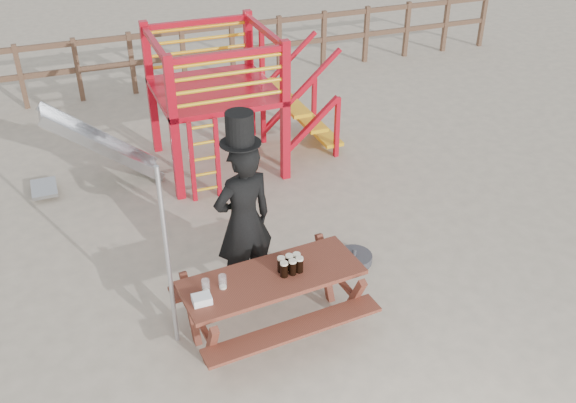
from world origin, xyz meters
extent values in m
plane|color=#BAA990|center=(0.00, 0.00, 0.00)|extent=(60.00, 60.00, 0.00)
cube|color=brown|center=(0.00, 7.00, 1.10)|extent=(15.00, 0.06, 0.10)
cube|color=brown|center=(0.00, 7.00, 0.60)|extent=(15.00, 0.06, 0.10)
cube|color=brown|center=(-2.50, 7.00, 0.60)|extent=(0.09, 0.09, 1.20)
cube|color=brown|center=(-1.50, 7.00, 0.60)|extent=(0.09, 0.09, 1.20)
cube|color=brown|center=(-0.50, 7.00, 0.60)|extent=(0.09, 0.09, 1.20)
cube|color=brown|center=(0.50, 7.00, 0.60)|extent=(0.09, 0.09, 1.20)
cube|color=brown|center=(1.50, 7.00, 0.60)|extent=(0.09, 0.09, 1.20)
cube|color=brown|center=(2.50, 7.00, 0.60)|extent=(0.09, 0.09, 1.20)
cube|color=brown|center=(3.50, 7.00, 0.60)|extent=(0.09, 0.09, 1.20)
cube|color=brown|center=(4.50, 7.00, 0.60)|extent=(0.09, 0.09, 1.20)
cube|color=brown|center=(5.50, 7.00, 0.60)|extent=(0.09, 0.09, 1.20)
cube|color=brown|center=(6.50, 7.00, 0.60)|extent=(0.09, 0.09, 1.20)
cube|color=brown|center=(7.50, 7.00, 0.60)|extent=(0.09, 0.09, 1.20)
cube|color=#B80C1C|center=(-0.60, 2.80, 1.05)|extent=(0.12, 0.12, 2.10)
cube|color=#B80C1C|center=(1.00, 2.80, 1.05)|extent=(0.12, 0.12, 2.10)
cube|color=#B80C1C|center=(-0.60, 4.40, 1.05)|extent=(0.12, 0.12, 2.10)
cube|color=#B80C1C|center=(1.00, 4.40, 1.05)|extent=(0.12, 0.12, 2.10)
cube|color=#B80C1C|center=(0.20, 3.60, 1.20)|extent=(1.72, 1.72, 0.08)
cube|color=#B80C1C|center=(0.20, 2.80, 2.00)|extent=(1.60, 0.08, 0.08)
cube|color=#B80C1C|center=(0.20, 4.40, 2.00)|extent=(1.60, 0.08, 0.08)
cube|color=#B80C1C|center=(-0.60, 3.60, 2.00)|extent=(0.08, 1.60, 0.08)
cube|color=#B80C1C|center=(1.00, 3.60, 2.00)|extent=(0.08, 1.60, 0.08)
cylinder|color=yellow|center=(0.20, 2.80, 1.38)|extent=(1.50, 0.05, 0.05)
cylinder|color=yellow|center=(0.20, 4.40, 1.38)|extent=(1.50, 0.05, 0.05)
cylinder|color=yellow|center=(0.20, 2.80, 1.56)|extent=(1.50, 0.05, 0.05)
cylinder|color=yellow|center=(0.20, 4.40, 1.56)|extent=(1.50, 0.05, 0.05)
cylinder|color=yellow|center=(0.20, 2.80, 1.74)|extent=(1.50, 0.05, 0.05)
cylinder|color=yellow|center=(0.20, 4.40, 1.74)|extent=(1.50, 0.05, 0.05)
cylinder|color=yellow|center=(0.20, 2.80, 1.92)|extent=(1.50, 0.05, 0.05)
cylinder|color=yellow|center=(0.20, 4.40, 1.92)|extent=(1.50, 0.05, 0.05)
cube|color=#B80C1C|center=(-0.43, 2.65, 0.60)|extent=(0.06, 0.06, 1.20)
cube|color=#B80C1C|center=(-0.07, 2.65, 0.60)|extent=(0.06, 0.06, 1.20)
cylinder|color=yellow|center=(-0.25, 2.65, 0.15)|extent=(0.36, 0.04, 0.04)
cylinder|color=yellow|center=(-0.25, 2.65, 0.39)|extent=(0.36, 0.04, 0.04)
cylinder|color=yellow|center=(-0.25, 2.65, 0.63)|extent=(0.36, 0.04, 0.04)
cylinder|color=yellow|center=(-0.25, 2.65, 0.87)|extent=(0.36, 0.04, 0.04)
cylinder|color=yellow|center=(-0.25, 2.65, 1.11)|extent=(0.36, 0.04, 0.04)
cube|color=yellow|center=(1.15, 3.60, 1.08)|extent=(0.30, 0.90, 0.06)
cube|color=yellow|center=(1.43, 3.60, 0.78)|extent=(0.30, 0.90, 0.06)
cube|color=yellow|center=(1.71, 3.60, 0.48)|extent=(0.30, 0.90, 0.06)
cube|color=yellow|center=(1.99, 3.60, 0.18)|extent=(0.30, 0.90, 0.06)
cube|color=#B80C1C|center=(1.55, 3.15, 0.60)|extent=(0.95, 0.08, 0.86)
cube|color=#B80C1C|center=(1.55, 4.05, 0.60)|extent=(0.95, 0.08, 0.86)
cube|color=#B0B2B7|center=(-1.50, 3.60, 0.62)|extent=(1.53, 0.55, 1.21)
cube|color=#B0B2B7|center=(-1.50, 3.33, 0.66)|extent=(1.58, 0.04, 1.28)
cube|color=#B0B2B7|center=(-1.50, 3.87, 0.66)|extent=(1.58, 0.04, 1.28)
cube|color=#B0B2B7|center=(-2.40, 3.60, 0.10)|extent=(0.35, 0.55, 0.05)
cube|color=brown|center=(-0.33, -0.23, 0.69)|extent=(1.90, 0.83, 0.05)
cube|color=brown|center=(-0.29, -0.74, 0.42)|extent=(1.87, 0.40, 0.04)
cube|color=brown|center=(-0.36, 0.28, 0.42)|extent=(1.87, 0.40, 0.04)
cube|color=brown|center=(-1.11, -0.29, 0.33)|extent=(0.16, 1.11, 0.67)
cube|color=brown|center=(0.46, -0.17, 0.33)|extent=(0.16, 1.11, 0.67)
imported|color=black|center=(-0.38, 0.49, 0.94)|extent=(0.76, 0.57, 1.88)
cube|color=#0A771D|center=(-0.41, 0.64, 1.16)|extent=(0.08, 0.03, 0.44)
cylinder|color=black|center=(-0.38, 0.49, 1.88)|extent=(0.43, 0.43, 0.01)
cylinder|color=black|center=(-0.38, 0.49, 2.05)|extent=(0.29, 0.29, 0.33)
cube|color=white|center=(-0.41, 0.63, 2.17)|extent=(0.15, 0.03, 0.04)
cylinder|color=#B2B2B7|center=(-1.31, -0.01, 1.03)|extent=(0.05, 0.05, 2.06)
cylinder|color=#36363B|center=(1.01, 0.52, 0.05)|extent=(0.45, 0.45, 0.10)
cylinder|color=#36363B|center=(1.01, 0.52, 0.15)|extent=(0.05, 0.05, 0.09)
cube|color=white|center=(-1.09, -0.37, 0.76)|extent=(0.18, 0.14, 0.08)
cylinder|color=black|center=(-0.21, -0.28, 0.79)|extent=(0.08, 0.08, 0.15)
cylinder|color=beige|center=(-0.21, -0.28, 0.88)|extent=(0.08, 0.08, 0.02)
cylinder|color=black|center=(-0.12, -0.28, 0.79)|extent=(0.08, 0.08, 0.15)
cylinder|color=beige|center=(-0.12, -0.28, 0.88)|extent=(0.08, 0.08, 0.02)
cylinder|color=black|center=(-0.04, -0.27, 0.79)|extent=(0.08, 0.08, 0.15)
cylinder|color=beige|center=(-0.04, -0.27, 0.88)|extent=(0.08, 0.08, 0.02)
cylinder|color=black|center=(-0.21, -0.19, 0.79)|extent=(0.08, 0.08, 0.15)
cylinder|color=beige|center=(-0.21, -0.19, 0.88)|extent=(0.08, 0.08, 0.02)
cylinder|color=black|center=(-0.12, -0.19, 0.79)|extent=(0.08, 0.08, 0.15)
cylinder|color=beige|center=(-0.12, -0.19, 0.88)|extent=(0.08, 0.08, 0.02)
cylinder|color=black|center=(-0.04, -0.19, 0.79)|extent=(0.08, 0.08, 0.15)
cylinder|color=beige|center=(-0.04, -0.19, 0.88)|extent=(0.08, 0.08, 0.02)
cylinder|color=silver|center=(-0.84, -0.23, 0.79)|extent=(0.08, 0.08, 0.15)
cylinder|color=beige|center=(-0.84, -0.23, 0.73)|extent=(0.07, 0.07, 0.02)
cylinder|color=silver|center=(-1.01, -0.24, 0.79)|extent=(0.08, 0.08, 0.15)
cylinder|color=beige|center=(-1.01, -0.24, 0.73)|extent=(0.07, 0.07, 0.02)
camera|label=1|loc=(-2.05, -5.05, 4.73)|focal=40.00mm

